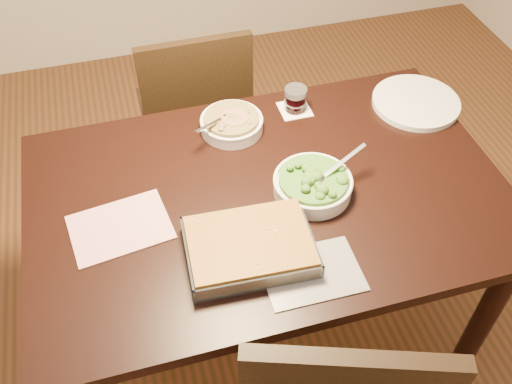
{
  "coord_description": "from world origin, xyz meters",
  "views": [
    {
      "loc": [
        -0.35,
        -1.09,
        1.97
      ],
      "look_at": [
        -0.05,
        -0.04,
        0.8
      ],
      "focal_mm": 40.0,
      "sensor_mm": 36.0,
      "label": 1
    }
  ],
  "objects": [
    {
      "name": "chair_far",
      "position": [
        -0.09,
        0.73,
        0.5
      ],
      "size": [
        0.42,
        0.42,
        0.89
      ],
      "rotation": [
        0.0,
        0.0,
        3.15
      ],
      "color": "black",
      "rests_on": "ground"
    },
    {
      "name": "wine_tumbler",
      "position": [
        0.19,
        0.34,
        0.8
      ],
      "size": [
        0.07,
        0.07,
        0.08
      ],
      "color": "black",
      "rests_on": "coaster"
    },
    {
      "name": "baking_dish",
      "position": [
        -0.11,
        -0.2,
        0.78
      ],
      "size": [
        0.35,
        0.26,
        0.06
      ],
      "rotation": [
        0.0,
        0.0,
        -0.05
      ],
      "color": "silver",
      "rests_on": "table"
    },
    {
      "name": "table",
      "position": [
        0.0,
        0.0,
        0.65
      ],
      "size": [
        1.4,
        0.9,
        0.75
      ],
      "color": "black",
      "rests_on": "ground"
    },
    {
      "name": "magazine_a",
      "position": [
        -0.44,
        -0.02,
        0.75
      ],
      "size": [
        0.29,
        0.23,
        0.01
      ],
      "primitive_type": "cube",
      "rotation": [
        0.0,
        0.0,
        0.14
      ],
      "color": "#A9303F",
      "rests_on": "table"
    },
    {
      "name": "dinner_plate",
      "position": [
        0.6,
        0.25,
        0.76
      ],
      "size": [
        0.3,
        0.3,
        0.02
      ],
      "primitive_type": "cylinder",
      "color": "silver",
      "rests_on": "table"
    },
    {
      "name": "ground",
      "position": [
        0.0,
        0.0,
        0.0
      ],
      "size": [
        4.0,
        4.0,
        0.0
      ],
      "primitive_type": "plane",
      "color": "#422E13",
      "rests_on": "ground"
    },
    {
      "name": "stew_bowl",
      "position": [
        -0.04,
        0.3,
        0.78
      ],
      "size": [
        0.2,
        0.2,
        0.08
      ],
      "color": "white",
      "rests_on": "table"
    },
    {
      "name": "broccoli_bowl",
      "position": [
        0.12,
        -0.03,
        0.78
      ],
      "size": [
        0.26,
        0.23,
        0.09
      ],
      "color": "white",
      "rests_on": "table"
    },
    {
      "name": "magazine_b",
      "position": [
        0.02,
        -0.31,
        0.75
      ],
      "size": [
        0.25,
        0.18,
        0.0
      ],
      "primitive_type": "cube",
      "rotation": [
        0.0,
        0.0,
        -0.01
      ],
      "color": "#23232A",
      "rests_on": "table"
    },
    {
      "name": "coaster",
      "position": [
        0.19,
        0.34,
        0.75
      ],
      "size": [
        0.1,
        0.1,
        0.0
      ],
      "primitive_type": "cube",
      "color": "white",
      "rests_on": "table"
    }
  ]
}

